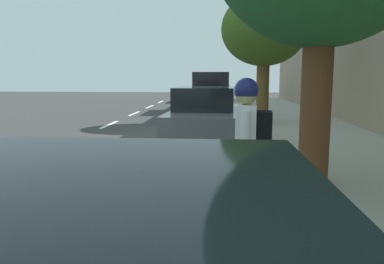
{
  "coord_description": "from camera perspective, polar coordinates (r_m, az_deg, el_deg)",
  "views": [
    {
      "loc": [
        0.96,
        -11.31,
        1.83
      ],
      "look_at": [
        0.54,
        -5.51,
        0.97
      ],
      "focal_mm": 35.77,
      "sensor_mm": 36.0,
      "label": 1
    }
  ],
  "objects": [
    {
      "name": "ground",
      "position": [
        11.49,
        -0.67,
        -0.73
      ],
      "size": [
        62.12,
        62.12,
        0.0
      ],
      "primitive_type": "plane",
      "color": "#323232"
    },
    {
      "name": "sidewalk",
      "position": [
        11.75,
        17.19,
        -0.58
      ],
      "size": [
        4.02,
        38.83,
        0.13
      ],
      "primitive_type": "cube",
      "color": "#9E9E93",
      "rests_on": "ground"
    },
    {
      "name": "curb_edge",
      "position": [
        11.46,
        6.95,
        -0.49
      ],
      "size": [
        0.16,
        38.83,
        0.13
      ],
      "primitive_type": "cube",
      "color": "gray",
      "rests_on": "ground"
    },
    {
      "name": "lane_stripe_centre",
      "position": [
        10.79,
        -18.45,
        -1.75
      ],
      "size": [
        0.14,
        35.8,
        0.01
      ],
      "color": "white",
      "rests_on": "ground"
    },
    {
      "name": "lane_stripe_bike_edge",
      "position": [
        11.49,
        -0.4,
        -0.72
      ],
      "size": [
        0.12,
        38.83,
        0.01
      ],
      "primitive_type": "cube",
      "color": "white",
      "rests_on": "ground"
    },
    {
      "name": "parked_sedan_grey_second",
      "position": [
        10.44,
        2.0,
        2.5
      ],
      "size": [
        2.01,
        4.49,
        1.52
      ],
      "color": "slate",
      "rests_on": "ground"
    },
    {
      "name": "parked_suv_red_mid",
      "position": [
        19.07,
        2.75,
        6.0
      ],
      "size": [
        2.06,
        4.75,
        1.99
      ],
      "color": "maroon",
      "rests_on": "ground"
    },
    {
      "name": "parked_suv_green_far",
      "position": [
        26.51,
        3.36,
        6.67
      ],
      "size": [
        2.01,
        4.72,
        1.99
      ],
      "color": "#1E512D",
      "rests_on": "ground"
    },
    {
      "name": "bicycle_at_curb",
      "position": [
        5.02,
        5.22,
        -8.3
      ],
      "size": [
        1.75,
        0.46,
        0.78
      ],
      "color": "black",
      "rests_on": "ground"
    },
    {
      "name": "cyclist_with_backpack",
      "position": [
        4.43,
        8.33,
        -0.99
      ],
      "size": [
        0.44,
        0.62,
        1.8
      ],
      "color": "#C6B284",
      "rests_on": "ground"
    },
    {
      "name": "street_tree_far_end",
      "position": [
        13.83,
        10.71,
        14.7
      ],
      "size": [
        2.96,
        2.96,
        4.56
      ],
      "color": "brown",
      "rests_on": "sidewalk"
    },
    {
      "name": "pedestrian_on_phone",
      "position": [
        24.55,
        10.54,
        6.43
      ],
      "size": [
        0.61,
        0.29,
        1.61
      ],
      "color": "black",
      "rests_on": "sidewalk"
    }
  ]
}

